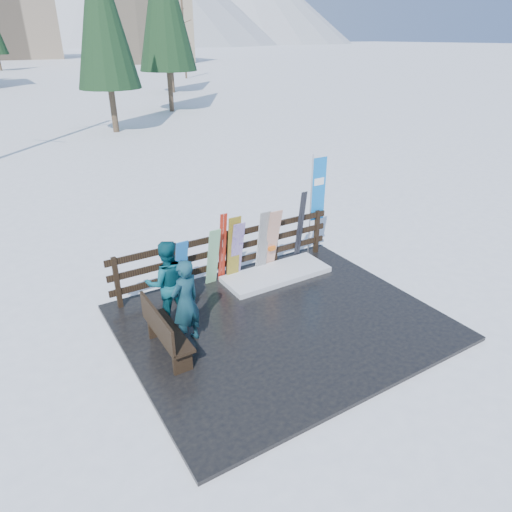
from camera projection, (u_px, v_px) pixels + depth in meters
ground at (281, 324)px, 9.19m from camera, size 700.00×700.00×0.00m
deck at (281, 322)px, 9.18m from camera, size 6.00×5.00×0.08m
fence at (228, 251)px, 10.56m from camera, size 5.60×0.10×1.15m
snow_patch at (276, 274)px, 10.81m from camera, size 2.55×1.00×0.12m
bench at (164, 330)px, 7.97m from camera, size 0.41×1.50×0.97m
snowboard_0 at (181, 267)px, 9.79m from camera, size 0.27×0.36×1.34m
snowboard_1 at (213, 257)px, 10.13m from camera, size 0.26×0.38×1.44m
snowboard_2 at (234, 249)px, 10.34m from camera, size 0.31×0.23×1.60m
snowboard_3 at (237, 251)px, 10.41m from camera, size 0.29×0.33×1.44m
snowboard_4 at (263, 242)px, 10.72m from camera, size 0.29×0.25×1.56m
snowboard_5 at (272, 240)px, 10.84m from camera, size 0.33×0.37×1.56m
ski_pair_a at (222, 248)px, 10.26m from camera, size 0.16×0.26×1.71m
ski_pair_b at (300, 226)px, 11.25m from camera, size 0.16×0.24×1.83m
rental_flag at (317, 193)px, 11.39m from camera, size 0.45×0.04×2.60m
person_front at (185, 303)px, 8.18m from camera, size 0.71×0.57×1.68m
person_back at (167, 283)px, 8.77m from camera, size 0.97×0.82×1.74m
trees at (33, 34)px, 45.53m from camera, size 42.11×68.91×11.74m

